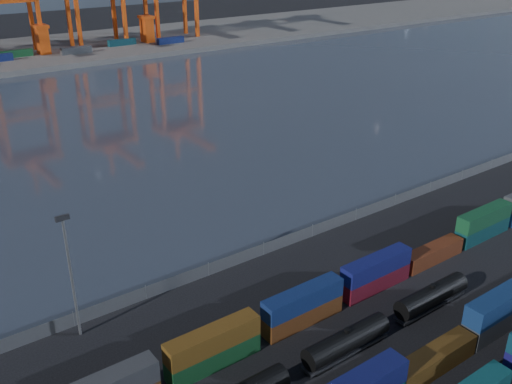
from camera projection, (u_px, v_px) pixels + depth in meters
ground at (403, 352)px, 68.02m from camera, size 700.00×700.00×0.00m
harbor_water at (83, 129)px, 145.29m from camera, size 700.00×700.00×0.00m
container_row_north at (368, 279)px, 78.62m from camera, size 141.09×2.38×5.06m
waterfront_fence at (264, 249)px, 88.21m from camera, size 160.12×0.12×2.20m
yard_light_mast at (71, 271)px, 67.26m from camera, size 1.60×0.40×16.60m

